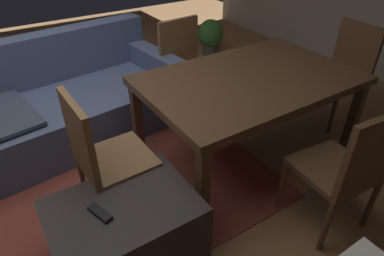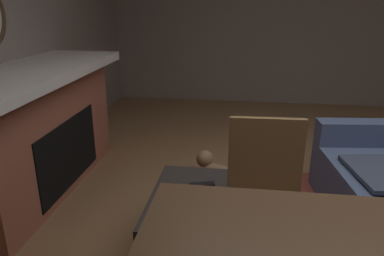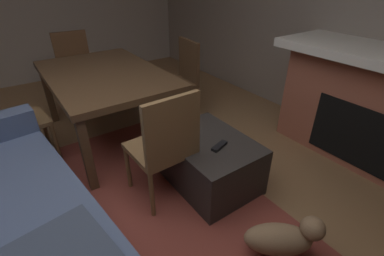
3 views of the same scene
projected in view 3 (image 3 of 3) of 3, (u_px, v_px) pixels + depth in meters
name	position (u px, v px, depth m)	size (l,w,h in m)	color
floor	(120.00, 239.00, 1.92)	(9.12, 9.12, 0.00)	olive
wall_back_fireplace_side	(375.00, 1.00, 2.59)	(8.00, 0.12, 2.75)	gray
area_rug	(131.00, 218.00, 2.08)	(2.60, 2.00, 0.01)	brown
ottoman_coffee_table	(209.00, 162.00, 2.34)	(0.81, 0.60, 0.43)	#2D2826
tv_remote	(219.00, 146.00, 2.14)	(0.05, 0.16, 0.02)	black
dining_table	(105.00, 79.00, 2.79)	(1.62, 1.06, 0.74)	#513823
dining_chair_south	(181.00, 75.00, 3.32)	(0.48, 0.48, 0.93)	#513823
dining_chair_west	(165.00, 144.00, 2.02)	(0.45, 0.45, 0.93)	brown
dining_chair_north	(6.00, 116.00, 2.40)	(0.47, 0.47, 0.93)	brown
dining_chair_east	(76.00, 64.00, 3.72)	(0.46, 0.46, 0.93)	brown
small_dog	(283.00, 237.00, 1.73)	(0.42, 0.46, 0.29)	#8C6B4C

